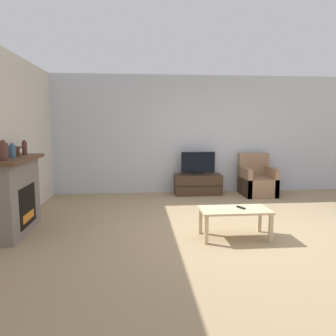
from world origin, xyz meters
TOP-DOWN VIEW (x-y plane):
  - ground_plane at (0.00, 0.00)m, footprint 24.00×24.00m
  - wall_back at (0.00, 2.85)m, footprint 12.00×0.06m
  - fireplace at (-3.21, 0.14)m, footprint 0.42×1.34m
  - mantel_vase_left at (-3.19, -0.26)m, footprint 0.12×0.12m
  - mantel_vase_centre_left at (-3.19, 0.04)m, footprint 0.10×0.10m
  - mantel_vase_right at (-3.19, 0.54)m, footprint 0.08×0.08m
  - mantel_clock at (-3.19, 0.27)m, footprint 0.08×0.11m
  - tv_stand at (-0.09, 2.55)m, footprint 1.06×0.48m
  - tv at (-0.09, 2.54)m, footprint 0.77×0.18m
  - armchair at (1.23, 2.37)m, footprint 0.70×0.76m
  - coffee_table at (-0.10, -0.36)m, footprint 0.97×0.50m
  - remote at (0.00, -0.32)m, footprint 0.10×0.15m

SIDE VIEW (x-z plane):
  - ground_plane at x=0.00m, z-range 0.00..0.00m
  - tv_stand at x=-0.09m, z-range 0.00..0.46m
  - armchair at x=1.23m, z-range -0.16..0.76m
  - coffee_table at x=-0.10m, z-range 0.15..0.56m
  - remote at x=0.00m, z-range 0.41..0.43m
  - fireplace at x=-3.21m, z-range 0.01..1.13m
  - tv at x=-0.09m, z-range 0.44..0.95m
  - mantel_clock at x=-3.19m, z-range 1.11..1.26m
  - mantel_vase_centre_left at x=-3.19m, z-range 1.11..1.32m
  - mantel_vase_right at x=-3.19m, z-range 1.11..1.34m
  - mantel_vase_left at x=-3.19m, z-range 1.10..1.38m
  - wall_back at x=0.00m, z-range 0.00..2.70m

